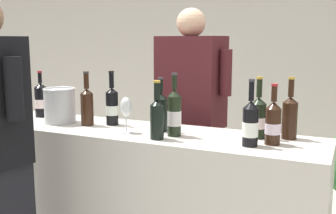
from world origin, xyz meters
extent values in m
cube|color=beige|center=(0.00, 2.60, 1.40)|extent=(8.00, 0.10, 2.80)
cube|color=beige|center=(0.00, 0.00, 0.50)|extent=(2.07, 0.51, 1.01)
cylinder|color=black|center=(0.80, 0.15, 1.10)|extent=(0.08, 0.08, 0.19)
cone|color=black|center=(0.80, 0.15, 1.22)|extent=(0.08, 0.08, 0.03)
cylinder|color=black|center=(0.80, 0.15, 1.28)|extent=(0.03, 0.03, 0.09)
cylinder|color=#B79333|center=(0.80, 0.15, 1.33)|extent=(0.03, 0.03, 0.01)
cylinder|color=black|center=(0.65, -0.08, 1.10)|extent=(0.08, 0.08, 0.19)
cone|color=black|center=(0.65, -0.08, 1.21)|extent=(0.08, 0.08, 0.04)
cylinder|color=black|center=(0.65, -0.08, 1.28)|extent=(0.03, 0.03, 0.09)
cylinder|color=#333338|center=(0.65, -0.08, 1.33)|extent=(0.03, 0.03, 0.01)
cylinder|color=white|center=(0.65, -0.08, 1.09)|extent=(0.08, 0.08, 0.07)
cylinder|color=black|center=(0.10, 0.04, 1.10)|extent=(0.08, 0.08, 0.19)
cone|color=black|center=(0.10, 0.04, 1.21)|extent=(0.08, 0.08, 0.04)
cylinder|color=black|center=(0.10, 0.04, 1.27)|extent=(0.03, 0.03, 0.08)
cylinder|color=#333338|center=(0.10, 0.04, 1.31)|extent=(0.03, 0.03, 0.01)
cylinder|color=black|center=(-0.87, -0.15, 1.11)|extent=(0.07, 0.07, 0.20)
cone|color=black|center=(-0.87, -0.15, 1.22)|extent=(0.07, 0.07, 0.03)
cylinder|color=black|center=(-0.87, -0.15, 1.29)|extent=(0.03, 0.03, 0.10)
cylinder|color=maroon|center=(-0.87, -0.15, 1.34)|extent=(0.03, 0.03, 0.01)
cylinder|color=silver|center=(-0.87, -0.15, 1.10)|extent=(0.08, 0.08, 0.07)
cylinder|color=black|center=(0.74, -0.01, 1.10)|extent=(0.08, 0.08, 0.18)
cone|color=black|center=(0.74, -0.01, 1.21)|extent=(0.08, 0.08, 0.04)
cylinder|color=black|center=(0.74, -0.01, 1.26)|extent=(0.03, 0.03, 0.08)
cylinder|color=maroon|center=(0.74, -0.01, 1.31)|extent=(0.03, 0.03, 0.01)
cylinder|color=silver|center=(0.74, -0.01, 1.09)|extent=(0.08, 0.08, 0.05)
cylinder|color=black|center=(0.22, -0.04, 1.12)|extent=(0.07, 0.07, 0.22)
cone|color=black|center=(0.22, -0.04, 1.24)|extent=(0.07, 0.07, 0.04)
cylinder|color=black|center=(0.22, -0.04, 1.30)|extent=(0.03, 0.03, 0.08)
cylinder|color=#333338|center=(0.22, -0.04, 1.35)|extent=(0.03, 0.03, 0.01)
cylinder|color=silver|center=(0.22, -0.04, 1.11)|extent=(0.08, 0.08, 0.08)
cylinder|color=black|center=(-0.38, -0.01, 1.11)|extent=(0.08, 0.08, 0.20)
cone|color=black|center=(-0.38, -0.01, 1.22)|extent=(0.08, 0.08, 0.03)
cylinder|color=black|center=(-0.38, -0.01, 1.28)|extent=(0.03, 0.03, 0.09)
cylinder|color=#333338|center=(-0.38, -0.01, 1.33)|extent=(0.04, 0.04, 0.01)
cylinder|color=black|center=(-0.84, 0.10, 1.11)|extent=(0.08, 0.08, 0.20)
cone|color=black|center=(-0.84, 0.10, 1.22)|extent=(0.08, 0.08, 0.03)
cylinder|color=black|center=(-0.84, 0.10, 1.27)|extent=(0.03, 0.03, 0.07)
cylinder|color=maroon|center=(-0.84, 0.10, 1.31)|extent=(0.03, 0.03, 0.01)
cylinder|color=silver|center=(-0.84, 0.10, 1.10)|extent=(0.08, 0.08, 0.06)
cylinder|color=black|center=(0.17, -0.15, 1.10)|extent=(0.07, 0.07, 0.18)
cone|color=black|center=(0.17, -0.15, 1.20)|extent=(0.07, 0.07, 0.03)
cylinder|color=black|center=(0.17, -0.15, 1.26)|extent=(0.03, 0.03, 0.09)
cylinder|color=#B79333|center=(0.17, -0.15, 1.31)|extent=(0.04, 0.04, 0.01)
cylinder|color=black|center=(0.65, 0.10, 1.10)|extent=(0.08, 0.08, 0.19)
cone|color=black|center=(0.65, 0.10, 1.21)|extent=(0.08, 0.08, 0.03)
cylinder|color=black|center=(0.65, 0.10, 1.28)|extent=(0.03, 0.03, 0.10)
cylinder|color=#B79333|center=(0.65, 0.10, 1.33)|extent=(0.03, 0.03, 0.01)
cylinder|color=silver|center=(0.65, 0.10, 1.09)|extent=(0.08, 0.08, 0.06)
cylinder|color=black|center=(-0.25, 0.07, 1.11)|extent=(0.08, 0.08, 0.20)
cone|color=black|center=(-0.25, 0.07, 1.22)|extent=(0.08, 0.08, 0.03)
cylinder|color=black|center=(-0.25, 0.07, 1.28)|extent=(0.03, 0.03, 0.09)
cylinder|color=black|center=(-0.25, 0.07, 1.34)|extent=(0.03, 0.03, 0.01)
cylinder|color=silver|center=(-0.25, 0.07, 1.10)|extent=(0.08, 0.08, 0.06)
cylinder|color=silver|center=(-0.06, -0.08, 1.01)|extent=(0.07, 0.07, 0.00)
cylinder|color=silver|center=(-0.06, -0.08, 1.06)|extent=(0.01, 0.01, 0.09)
ellipsoid|color=silver|center=(-0.06, -0.08, 1.15)|extent=(0.06, 0.06, 0.11)
ellipsoid|color=maroon|center=(-0.06, -0.08, 1.14)|extent=(0.05, 0.05, 0.04)
cylinder|color=silver|center=(-0.58, -0.02, 1.11)|extent=(0.19, 0.19, 0.21)
torus|color=silver|center=(-0.58, -0.02, 1.22)|extent=(0.20, 0.20, 0.01)
cube|color=black|center=(0.07, 0.58, 0.46)|extent=(0.45, 0.31, 0.93)
cube|color=#47191E|center=(0.07, 0.58, 1.24)|extent=(0.49, 0.32, 0.62)
sphere|color=#D8AD8C|center=(0.07, 0.58, 1.64)|extent=(0.20, 0.20, 0.20)
cylinder|color=#47191E|center=(0.33, 0.53, 1.32)|extent=(0.08, 0.08, 0.30)
cylinder|color=#47191E|center=(-0.19, 0.62, 1.32)|extent=(0.08, 0.08, 0.30)
cylinder|color=black|center=(-0.29, -0.68, 1.31)|extent=(0.08, 0.08, 0.29)
camera|label=1|loc=(1.10, -2.05, 1.53)|focal=43.66mm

